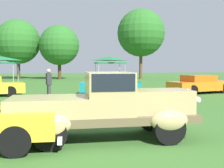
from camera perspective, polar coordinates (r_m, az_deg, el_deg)
name	(u,v)px	position (r m, az deg, el deg)	size (l,w,h in m)	color
ground_plane	(112,138)	(7.11, 0.06, -11.30)	(120.00, 120.00, 0.00)	#386628
feature_pickup_truck	(106,105)	(6.85, -1.37, -4.45)	(4.69, 1.82, 1.70)	brown
show_car_teal	(110,85)	(17.33, -0.32, -0.27)	(4.09, 2.42, 1.22)	teal
show_car_orange	(200,84)	(19.20, 18.06, -0.06)	(4.76, 2.78, 1.22)	orange
spectator_between_cars	(49,84)	(14.59, -13.13, 0.07)	(0.33, 0.45, 1.69)	#383838
canopy_tent_left_field	(1,59)	(27.14, -22.22, 4.80)	(2.77, 2.77, 2.71)	#B7B7BC
canopy_tent_center_field	(110,59)	(25.28, -0.48, 5.18)	(2.63, 2.63, 2.71)	#B7B7BC
treeline_far_left	(18,42)	(39.85, -19.16, 8.36)	(6.10, 6.10, 8.16)	#47331E
treeline_mid_left	(59,45)	(37.46, -11.03, 7.99)	(5.37, 5.37, 7.27)	#47331E
treeline_center	(141,33)	(38.61, 6.11, 10.61)	(6.60, 6.60, 9.69)	brown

